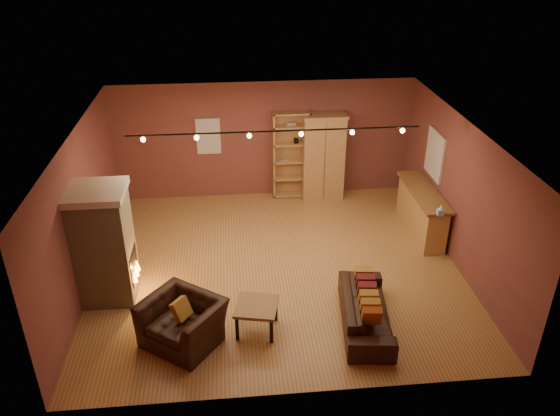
{
  "coord_description": "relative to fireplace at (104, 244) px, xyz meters",
  "views": [
    {
      "loc": [
        -0.81,
        -8.87,
        6.01
      ],
      "look_at": [
        0.08,
        0.2,
        1.19
      ],
      "focal_mm": 35.0,
      "sensor_mm": 36.0,
      "label": 1
    }
  ],
  "objects": [
    {
      "name": "armchair",
      "position": [
        1.36,
        -1.37,
        -0.55
      ],
      "size": [
        1.39,
        1.3,
        1.02
      ],
      "rotation": [
        0.0,
        0.0,
        -0.64
      ],
      "color": "black",
      "rests_on": "floor"
    },
    {
      "name": "floor",
      "position": [
        3.04,
        0.6,
        -1.06
      ],
      "size": [
        7.0,
        7.0,
        0.0
      ],
      "primitive_type": "plane",
      "color": "olive",
      "rests_on": "ground"
    },
    {
      "name": "left_wall",
      "position": [
        -0.46,
        0.6,
        0.34
      ],
      "size": [
        0.02,
        6.5,
        2.8
      ],
      "primitive_type": "cube",
      "color": "brown",
      "rests_on": "floor"
    },
    {
      "name": "right_window",
      "position": [
        6.51,
        2.0,
        0.59
      ],
      "size": [
        0.05,
        0.9,
        1.0
      ],
      "primitive_type": "cube",
      "color": "silver",
      "rests_on": "right_wall"
    },
    {
      "name": "ceiling",
      "position": [
        3.04,
        0.6,
        1.74
      ],
      "size": [
        7.0,
        7.0,
        0.0
      ],
      "primitive_type": "plane",
      "rotation": [
        3.14,
        0.0,
        0.0
      ],
      "color": "brown",
      "rests_on": "back_wall"
    },
    {
      "name": "right_wall",
      "position": [
        6.54,
        0.6,
        0.34
      ],
      "size": [
        0.02,
        6.5,
        2.8
      ],
      "primitive_type": "cube",
      "color": "brown",
      "rests_on": "floor"
    },
    {
      "name": "loveseat",
      "position": [
        4.35,
        -1.25,
        -0.66
      ],
      "size": [
        0.8,
        2.01,
        0.8
      ],
      "rotation": [
        0.0,
        0.0,
        1.45
      ],
      "color": "black",
      "rests_on": "floor"
    },
    {
      "name": "fireplace",
      "position": [
        0.0,
        0.0,
        0.0
      ],
      "size": [
        1.01,
        0.98,
        2.12
      ],
      "color": "tan",
      "rests_on": "floor"
    },
    {
      "name": "tissue_box",
      "position": [
        6.19,
        0.58,
        0.02
      ],
      "size": [
        0.14,
        0.14,
        0.23
      ],
      "rotation": [
        0.0,
        0.0,
        -0.06
      ],
      "color": "#85B9D6",
      "rests_on": "bar_counter"
    },
    {
      "name": "back_window",
      "position": [
        1.74,
        3.83,
        0.49
      ],
      "size": [
        0.56,
        0.04,
        0.86
      ],
      "primitive_type": "cube",
      "color": "silver",
      "rests_on": "back_wall"
    },
    {
      "name": "back_wall",
      "position": [
        3.04,
        3.85,
        0.34
      ],
      "size": [
        7.0,
        0.02,
        2.8
      ],
      "primitive_type": "cube",
      "color": "brown",
      "rests_on": "floor"
    },
    {
      "name": "bar_counter",
      "position": [
        6.24,
        1.65,
        -0.55
      ],
      "size": [
        0.56,
        2.07,
        0.99
      ],
      "color": "tan",
      "rests_on": "floor"
    },
    {
      "name": "armoire",
      "position": [
        4.42,
        3.59,
        -0.01
      ],
      "size": [
        1.03,
        0.59,
        2.09
      ],
      "color": "tan",
      "rests_on": "floor"
    },
    {
      "name": "bookcase",
      "position": [
        3.67,
        3.74,
        0.02
      ],
      "size": [
        0.87,
        0.34,
        2.13
      ],
      "color": "tan",
      "rests_on": "floor"
    },
    {
      "name": "coffee_table",
      "position": [
        2.54,
        -1.22,
        -0.63
      ],
      "size": [
        0.79,
        0.79,
        0.5
      ],
      "rotation": [
        0.0,
        0.0,
        -0.22
      ],
      "color": "olive",
      "rests_on": "floor"
    },
    {
      "name": "track_rail",
      "position": [
        3.04,
        0.8,
        1.63
      ],
      "size": [
        5.2,
        0.09,
        0.13
      ],
      "color": "black",
      "rests_on": "ceiling"
    }
  ]
}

